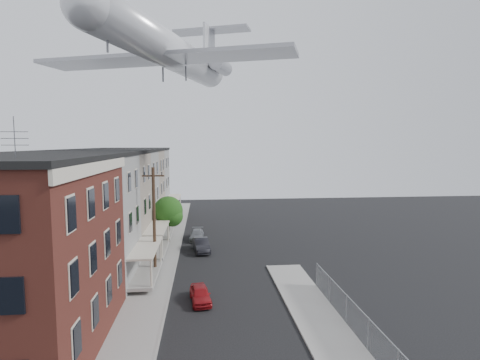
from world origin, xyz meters
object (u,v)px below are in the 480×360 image
object	(u,v)px
utility_pole	(154,220)
airplane	(172,52)
car_mid	(201,245)
car_near	(200,294)
car_far	(197,235)
street_tree	(169,212)

from	to	relation	value
utility_pole	airplane	xyz separation A→B (m)	(1.18, 7.03, 15.12)
car_mid	airplane	size ratio (longest dim) A/B	0.14
car_mid	airplane	xyz separation A→B (m)	(-2.62, 0.61, 19.13)
car_near	utility_pole	bearing A→B (deg)	115.53
car_near	car_far	distance (m)	16.99
car_near	airplane	bearing A→B (deg)	94.06
street_tree	airplane	size ratio (longest dim) A/B	0.18
car_mid	street_tree	bearing A→B (deg)	126.82
street_tree	car_near	xyz separation A→B (m)	(3.47, -15.78, -2.89)
utility_pole	airplane	size ratio (longest dim) A/B	0.32
utility_pole	car_mid	world-z (taller)	utility_pole
street_tree	car_far	bearing A→B (deg)	22.19
utility_pole	car_near	size ratio (longest dim) A/B	2.75
utility_pole	car_far	world-z (taller)	utility_pole
car_mid	airplane	bearing A→B (deg)	158.96
utility_pole	car_far	distance (m)	12.30
airplane	car_mid	bearing A→B (deg)	-13.12
utility_pole	street_tree	bearing A→B (deg)	88.11
car_far	airplane	size ratio (longest dim) A/B	0.14
street_tree	airplane	world-z (taller)	airplane
street_tree	car_near	world-z (taller)	street_tree
car_near	car_mid	size ratio (longest dim) A/B	0.81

